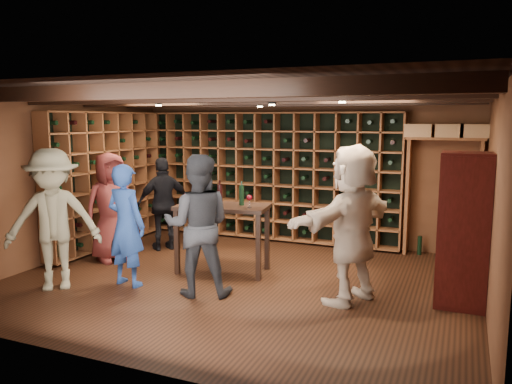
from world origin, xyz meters
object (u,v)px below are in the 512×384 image
at_px(display_cabinet, 463,233).
at_px(man_blue_shirt, 126,225).
at_px(man_grey_suit, 198,225).
at_px(tasting_table, 222,214).
at_px(guest_red_floral, 111,207).
at_px(guest_woman_black, 164,204).
at_px(guest_khaki, 53,220).
at_px(guest_beige, 352,224).

distance_m(display_cabinet, man_blue_shirt, 4.10).
xyz_separation_m(man_grey_suit, tasting_table, (-0.14, 0.94, -0.03)).
distance_m(display_cabinet, guest_red_floral, 4.93).
xyz_separation_m(guest_red_floral, guest_woman_black, (0.38, 0.86, -0.06)).
height_order(guest_woman_black, tasting_table, guest_woman_black).
distance_m(guest_woman_black, guest_khaki, 2.20).
bearing_deg(man_grey_suit, guest_khaki, -5.84).
bearing_deg(guest_khaki, guest_woman_black, 46.58).
bearing_deg(guest_red_floral, display_cabinet, -63.47).
xyz_separation_m(man_blue_shirt, man_grey_suit, (1.02, 0.06, 0.07)).
xyz_separation_m(guest_woman_black, guest_beige, (3.35, -1.17, 0.17)).
height_order(man_grey_suit, guest_red_floral, man_grey_suit).
relative_size(man_blue_shirt, guest_woman_black, 1.04).
bearing_deg(guest_red_floral, man_grey_suit, -86.21).
bearing_deg(tasting_table, man_grey_suit, -90.44).
bearing_deg(tasting_table, man_blue_shirt, -140.60).
relative_size(man_blue_shirt, guest_khaki, 0.89).
bearing_deg(display_cabinet, guest_red_floral, -179.64).
relative_size(man_grey_suit, guest_beige, 0.93).
relative_size(man_blue_shirt, guest_red_floral, 0.96).
xyz_separation_m(man_blue_shirt, guest_khaki, (-0.76, -0.46, 0.10)).
height_order(man_blue_shirt, guest_beige, guest_beige).
xyz_separation_m(guest_woman_black, tasting_table, (1.43, -0.73, 0.07)).
relative_size(guest_red_floral, guest_beige, 0.88).
bearing_deg(man_blue_shirt, display_cabinet, -160.58).
xyz_separation_m(display_cabinet, man_blue_shirt, (-4.00, -0.89, -0.06)).
bearing_deg(guest_woman_black, guest_red_floral, 17.21).
relative_size(display_cabinet, guest_khaki, 0.98).
height_order(display_cabinet, tasting_table, display_cabinet).
distance_m(guest_red_floral, guest_beige, 3.75).
relative_size(display_cabinet, guest_woman_black, 1.14).
xyz_separation_m(man_grey_suit, guest_beige, (1.78, 0.49, 0.07)).
bearing_deg(guest_khaki, man_blue_shirt, -6.47).
xyz_separation_m(guest_khaki, guest_beige, (3.56, 1.01, 0.04)).
distance_m(display_cabinet, tasting_table, 3.11).
bearing_deg(guest_beige, guest_woman_black, -83.67).
height_order(display_cabinet, man_blue_shirt, display_cabinet).
distance_m(man_blue_shirt, guest_beige, 2.86).
bearing_deg(guest_beige, tasting_table, -77.45).
relative_size(guest_woman_black, guest_beige, 0.82).
distance_m(man_blue_shirt, guest_red_floral, 1.27).
bearing_deg(display_cabinet, man_blue_shirt, -167.42).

